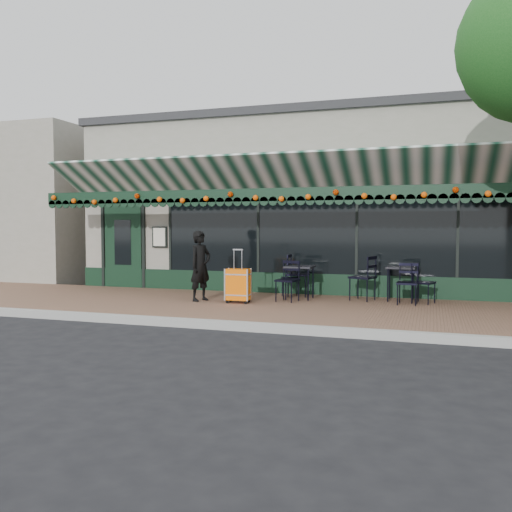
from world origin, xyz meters
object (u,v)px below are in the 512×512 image
(woman, at_px, (200,266))
(cafe_table_a, at_px, (401,270))
(chair_b_front, at_px, (287,281))
(cafe_table_b, at_px, (300,269))
(chair_a_front, at_px, (408,284))
(chair_a_right, at_px, (423,283))
(suitcase, at_px, (238,285))
(chair_b_left, at_px, (290,279))
(chair_a_left, at_px, (363,278))
(chair_b_right, at_px, (298,275))

(woman, relative_size, cafe_table_a, 2.04)
(chair_b_front, bearing_deg, cafe_table_a, 32.48)
(cafe_table_b, distance_m, chair_b_front, 0.55)
(chair_a_front, bearing_deg, chair_a_right, 45.16)
(chair_a_right, bearing_deg, suitcase, 127.75)
(cafe_table_b, bearing_deg, suitcase, -137.24)
(cafe_table_a, bearing_deg, cafe_table_b, -169.01)
(chair_a_front, xyz_separation_m, chair_b_front, (-2.49, -0.33, 0.01))
(suitcase, relative_size, chair_b_left, 1.36)
(cafe_table_b, height_order, chair_a_right, chair_a_right)
(chair_a_left, xyz_separation_m, chair_b_right, (-1.51, 0.28, -0.00))
(cafe_table_b, xyz_separation_m, chair_b_right, (-0.15, 0.49, -0.17))
(chair_b_left, bearing_deg, chair_a_right, 67.11)
(woman, bearing_deg, chair_b_front, -53.13)
(woman, bearing_deg, chair_a_front, -57.37)
(chair_a_right, xyz_separation_m, chair_a_front, (-0.31, -0.28, 0.00))
(chair_a_right, bearing_deg, chair_b_right, 103.50)
(cafe_table_a, distance_m, chair_a_right, 0.61)
(suitcase, xyz_separation_m, chair_a_right, (3.75, 1.15, 0.05))
(chair_a_left, distance_m, chair_a_right, 1.28)
(suitcase, distance_m, chair_b_left, 1.55)
(chair_a_right, distance_m, chair_b_left, 2.95)
(cafe_table_b, distance_m, chair_b_left, 0.49)
(chair_a_front, relative_size, chair_b_front, 0.98)
(chair_a_left, bearing_deg, chair_a_front, 88.07)
(chair_a_right, distance_m, chair_a_front, 0.42)
(woman, bearing_deg, chair_b_right, -29.89)
(woman, xyz_separation_m, chair_a_right, (4.64, 1.09, -0.33))
(chair_a_right, bearing_deg, cafe_table_a, 79.58)
(chair_b_left, bearing_deg, cafe_table_a, 73.22)
(woman, distance_m, chair_a_right, 4.78)
(cafe_table_b, bearing_deg, cafe_table_a, 10.99)
(cafe_table_b, relative_size, chair_b_front, 0.83)
(chair_a_right, relative_size, chair_b_right, 0.87)
(chair_a_front, height_order, chair_b_right, chair_b_right)
(chair_b_right, bearing_deg, chair_a_front, -107.22)
(suitcase, distance_m, chair_b_front, 1.09)
(cafe_table_a, distance_m, chair_b_front, 2.50)
(cafe_table_b, relative_size, chair_b_right, 0.75)
(chair_a_left, bearing_deg, cafe_table_a, 123.12)
(suitcase, bearing_deg, chair_a_front, 11.60)
(woman, height_order, cafe_table_a, woman)
(suitcase, xyz_separation_m, cafe_table_a, (3.27, 1.44, 0.29))
(woman, height_order, chair_a_front, woman)
(chair_a_right, bearing_deg, woman, 123.99)
(chair_a_front, height_order, chair_b_left, chair_a_front)
(chair_b_right, bearing_deg, chair_a_left, -103.29)
(cafe_table_a, height_order, chair_a_right, chair_a_right)
(chair_a_front, height_order, chair_b_front, chair_b_front)
(woman, xyz_separation_m, suitcase, (0.89, -0.05, -0.38))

